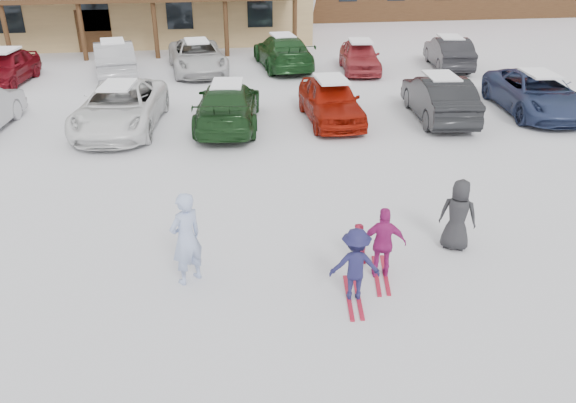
{
  "coord_description": "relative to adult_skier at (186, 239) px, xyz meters",
  "views": [
    {
      "loc": [
        -1.24,
        -9.38,
        6.14
      ],
      "look_at": [
        0.3,
        1.0,
        1.0
      ],
      "focal_mm": 35.0,
      "sensor_mm": 36.0,
      "label": 1
    }
  ],
  "objects": [
    {
      "name": "ground",
      "position": [
        1.79,
        0.13,
        -0.93
      ],
      "size": [
        160.0,
        160.0,
        0.0
      ],
      "primitive_type": "plane",
      "color": "white",
      "rests_on": "ground"
    },
    {
      "name": "adult_skier",
      "position": [
        0.0,
        0.0,
        0.0
      ],
      "size": [
        0.81,
        0.76,
        1.86
      ],
      "primitive_type": "imported",
      "rotation": [
        0.0,
        0.0,
        3.79
      ],
      "color": "#9CAEDA",
      "rests_on": "ground"
    },
    {
      "name": "toddler_red",
      "position": [
        3.33,
        0.09,
        -0.47
      ],
      "size": [
        0.55,
        0.51,
        0.91
      ],
      "primitive_type": "imported",
      "rotation": [
        0.0,
        0.0,
        3.6
      ],
      "color": "#CC274B",
      "rests_on": "ground"
    },
    {
      "name": "child_navy",
      "position": [
        2.99,
        -1.01,
        -0.22
      ],
      "size": [
        0.98,
        0.65,
        1.42
      ],
      "primitive_type": "imported",
      "rotation": [
        0.0,
        0.0,
        3.0
      ],
      "color": "#1A1944",
      "rests_on": "ground"
    },
    {
      "name": "skis_child_navy",
      "position": [
        2.99,
        -1.01,
        -0.91
      ],
      "size": [
        0.4,
        1.41,
        0.03
      ],
      "primitive_type": "cube",
      "rotation": [
        0.0,
        0.0,
        3.0
      ],
      "color": "maroon",
      "rests_on": "ground"
    },
    {
      "name": "child_magenta",
      "position": [
        3.7,
        -0.38,
        -0.19
      ],
      "size": [
        0.92,
        0.52,
        1.47
      ],
      "primitive_type": "imported",
      "rotation": [
        0.0,
        0.0,
        2.94
      ],
      "color": "#A21F6E",
      "rests_on": "ground"
    },
    {
      "name": "skis_child_magenta",
      "position": [
        3.7,
        -0.38,
        -0.91
      ],
      "size": [
        0.48,
        1.41,
        0.03
      ],
      "primitive_type": "cube",
      "rotation": [
        0.0,
        0.0,
        2.94
      ],
      "color": "maroon",
      "rests_on": "ground"
    },
    {
      "name": "bystander_dark",
      "position": [
        5.55,
        0.43,
        -0.15
      ],
      "size": [
        0.9,
        0.81,
        1.55
      ],
      "primitive_type": "imported",
      "rotation": [
        0.0,
        0.0,
        2.62
      ],
      "color": "#242426",
      "rests_on": "ground"
    },
    {
      "name": "parked_car_2",
      "position": [
        -2.31,
        9.53,
        -0.18
      ],
      "size": [
        3.06,
        5.65,
        1.5
      ],
      "primitive_type": "imported",
      "rotation": [
        0.0,
        0.0,
        -0.11
      ],
      "color": "white",
      "rests_on": "ground"
    },
    {
      "name": "parked_car_3",
      "position": [
        1.25,
        9.3,
        -0.19
      ],
      "size": [
        2.67,
        5.28,
        1.47
      ],
      "primitive_type": "imported",
      "rotation": [
        0.0,
        0.0,
        3.02
      ],
      "color": "#183919",
      "rests_on": "ground"
    },
    {
      "name": "parked_car_4",
      "position": [
        4.8,
        9.32,
        -0.18
      ],
      "size": [
        1.81,
        4.41,
        1.5
      ],
      "primitive_type": "imported",
      "rotation": [
        0.0,
        0.0,
        0.01
      ],
      "color": "#931508",
      "rests_on": "ground"
    },
    {
      "name": "parked_car_5",
      "position": [
        8.62,
        9.03,
        -0.16
      ],
      "size": [
        2.09,
        4.79,
        1.53
      ],
      "primitive_type": "imported",
      "rotation": [
        0.0,
        0.0,
        3.04
      ],
      "color": "black",
      "rests_on": "ground"
    },
    {
      "name": "parked_car_6",
      "position": [
        12.41,
        9.21,
        -0.2
      ],
      "size": [
        2.97,
        5.46,
        1.45
      ],
      "primitive_type": "imported",
      "rotation": [
        0.0,
        0.0,
        -0.11
      ],
      "color": "navy",
      "rests_on": "ground"
    },
    {
      "name": "parked_car_8",
      "position": [
        -7.91,
        16.52,
        -0.21
      ],
      "size": [
        2.21,
        4.39,
        1.43
      ],
      "primitive_type": "imported",
      "rotation": [
        0.0,
        0.0,
        -0.13
      ],
      "color": "maroon",
      "rests_on": "ground"
    },
    {
      "name": "parked_car_9",
      "position": [
        -3.46,
        17.27,
        -0.14
      ],
      "size": [
        2.45,
        4.98,
        1.57
      ],
      "primitive_type": "imported",
      "rotation": [
        0.0,
        0.0,
        3.31
      ],
      "color": "#A0A0A4",
      "rests_on": "ground"
    },
    {
      "name": "parked_car_10",
      "position": [
        0.26,
        17.52,
        -0.21
      ],
      "size": [
        2.95,
        5.43,
        1.44
      ],
      "primitive_type": "imported",
      "rotation": [
        0.0,
        0.0,
        0.11
      ],
      "color": "silver",
      "rests_on": "ground"
    },
    {
      "name": "parked_car_11",
      "position": [
        4.31,
        17.77,
        -0.15
      ],
      "size": [
        2.58,
        5.5,
        1.55
      ],
      "primitive_type": "imported",
      "rotation": [
        0.0,
        0.0,
        3.22
      ],
      "color": "#173E19",
      "rests_on": "ground"
    },
    {
      "name": "parked_car_12",
      "position": [
        7.77,
        16.51,
        -0.22
      ],
      "size": [
        2.2,
        4.34,
        1.42
      ],
      "primitive_type": "imported",
      "rotation": [
        0.0,
        0.0,
        -0.13
      ],
      "color": "#A22D34",
      "rests_on": "ground"
    },
    {
      "name": "parked_car_13",
      "position": [
        12.19,
        16.63,
        -0.2
      ],
      "size": [
        2.26,
        4.63,
        1.46
      ],
      "primitive_type": "imported",
      "rotation": [
        0.0,
        0.0,
        2.97
      ],
      "color": "black",
      "rests_on": "ground"
    }
  ]
}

